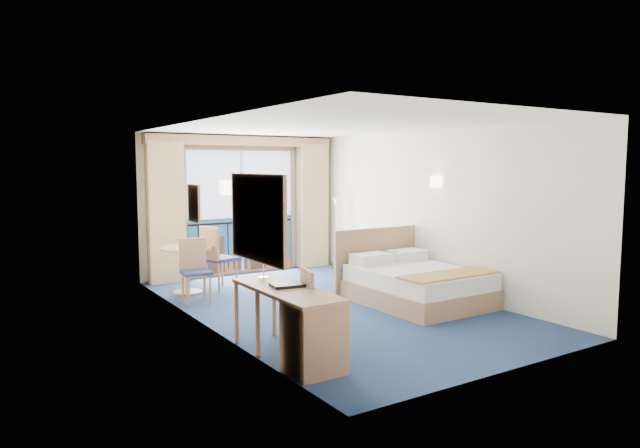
{
  "coord_description": "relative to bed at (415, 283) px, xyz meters",
  "views": [
    {
      "loc": [
        -4.68,
        -7.02,
        2.11
      ],
      "look_at": [
        -0.09,
        0.2,
        1.23
      ],
      "focal_mm": 32.0,
      "sensor_mm": 36.0,
      "label": 1
    }
  ],
  "objects": [
    {
      "name": "floor",
      "position": [
        -1.2,
        0.5,
        -0.3
      ],
      "size": [
        6.5,
        6.5,
        0.0
      ],
      "primitive_type": "plane",
      "color": "navy",
      "rests_on": "ground"
    },
    {
      "name": "room_walls",
      "position": [
        -1.2,
        0.5,
        1.48
      ],
      "size": [
        4.04,
        6.54,
        2.72
      ],
      "color": "silver",
      "rests_on": "ground"
    },
    {
      "name": "balcony_door",
      "position": [
        -1.2,
        3.72,
        0.84
      ],
      "size": [
        2.36,
        0.03,
        2.52
      ],
      "color": "navy",
      "rests_on": "room_walls"
    },
    {
      "name": "curtain_left",
      "position": [
        -2.75,
        3.57,
        0.97
      ],
      "size": [
        0.65,
        0.22,
        2.55
      ],
      "primitive_type": "cube",
      "color": "tan",
      "rests_on": "room_walls"
    },
    {
      "name": "curtain_right",
      "position": [
        0.35,
        3.57,
        0.97
      ],
      "size": [
        0.65,
        0.22,
        2.55
      ],
      "primitive_type": "cube",
      "color": "tan",
      "rests_on": "room_walls"
    },
    {
      "name": "pelmet",
      "position": [
        -1.2,
        3.6,
        2.28
      ],
      "size": [
        3.8,
        0.25,
        0.18
      ],
      "primitive_type": "cube",
      "color": "#9D7455",
      "rests_on": "room_walls"
    },
    {
      "name": "mirror",
      "position": [
        -3.17,
        -1.0,
        1.25
      ],
      "size": [
        0.05,
        1.25,
        0.95
      ],
      "color": "#9D7455",
      "rests_on": "room_walls"
    },
    {
      "name": "wall_print",
      "position": [
        -3.17,
        0.95,
        1.3
      ],
      "size": [
        0.04,
        0.42,
        0.52
      ],
      "color": "#9D7455",
      "rests_on": "room_walls"
    },
    {
      "name": "sconce_left",
      "position": [
        -3.14,
        -0.1,
        1.55
      ],
      "size": [
        0.18,
        0.18,
        0.18
      ],
      "primitive_type": "cylinder",
      "color": "#FFE7B2",
      "rests_on": "room_walls"
    },
    {
      "name": "sconce_right",
      "position": [
        0.74,
        0.35,
        1.55
      ],
      "size": [
        0.18,
        0.18,
        0.18
      ],
      "primitive_type": "cylinder",
      "color": "#FFE7B2",
      "rests_on": "room_walls"
    },
    {
      "name": "bed",
      "position": [
        0.0,
        0.0,
        0.0
      ],
      "size": [
        1.71,
        2.04,
        1.08
      ],
      "color": "#9D7455",
      "rests_on": "ground"
    },
    {
      "name": "nightstand",
      "position": [
        0.57,
        1.48,
        -0.03
      ],
      "size": [
        0.42,
        0.4,
        0.55
      ],
      "primitive_type": "cube",
      "color": "#A67658",
      "rests_on": "ground"
    },
    {
      "name": "phone",
      "position": [
        0.54,
        1.52,
        0.29
      ],
      "size": [
        0.23,
        0.21,
        0.08
      ],
      "primitive_type": "cube",
      "rotation": [
        0.0,
        0.0,
        0.41
      ],
      "color": "silver",
      "rests_on": "nightstand"
    },
    {
      "name": "armchair",
      "position": [
        0.45,
        1.79,
        0.07
      ],
      "size": [
        0.94,
        0.96,
        0.74
      ],
      "primitive_type": "imported",
      "rotation": [
        0.0,
        0.0,
        3.36
      ],
      "color": "#484E57",
      "rests_on": "ground"
    },
    {
      "name": "floor_lamp",
      "position": [
        0.54,
        2.95,
        0.8
      ],
      "size": [
        0.2,
        0.2,
        1.46
      ],
      "color": "silver",
      "rests_on": "ground"
    },
    {
      "name": "desk",
      "position": [
        -2.9,
        -1.6,
        0.13
      ],
      "size": [
        0.57,
        1.66,
        0.78
      ],
      "color": "#9D7455",
      "rests_on": "ground"
    },
    {
      "name": "desk_chair",
      "position": [
        -2.53,
        -1.17,
        0.24
      ],
      "size": [
        0.51,
        0.5,
        0.96
      ],
      "rotation": [
        0.0,
        0.0,
        1.32
      ],
      "color": "#202A4C",
      "rests_on": "ground"
    },
    {
      "name": "folder",
      "position": [
        -2.85,
        -1.07,
        0.49
      ],
      "size": [
        0.39,
        0.31,
        0.03
      ],
      "primitive_type": "cube",
      "rotation": [
        0.0,
        0.0,
        -0.15
      ],
      "color": "black",
      "rests_on": "desk"
    },
    {
      "name": "desk_lamp",
      "position": [
        -2.91,
        -0.62,
        0.8
      ],
      "size": [
        0.12,
        0.12,
        0.43
      ],
      "color": "silver",
      "rests_on": "desk"
    },
    {
      "name": "round_table",
      "position": [
        -2.75,
        2.51,
        0.29
      ],
      "size": [
        0.86,
        0.86,
        0.78
      ],
      "color": "#9D7455",
      "rests_on": "ground"
    },
    {
      "name": "table_chair_a",
      "position": [
        -2.24,
        2.5,
        0.32
      ],
      "size": [
        0.59,
        0.58,
        1.1
      ],
      "rotation": [
        0.0,
        0.0,
        1.85
      ],
      "color": "#202A4C",
      "rests_on": "ground"
    },
    {
      "name": "table_chair_b",
      "position": [
        -2.84,
        1.89,
        0.25
      ],
      "size": [
        0.47,
        0.48,
        0.99
      ],
      "rotation": [
        0.0,
        0.0,
        -0.11
      ],
      "color": "#202A4C",
      "rests_on": "ground"
    }
  ]
}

